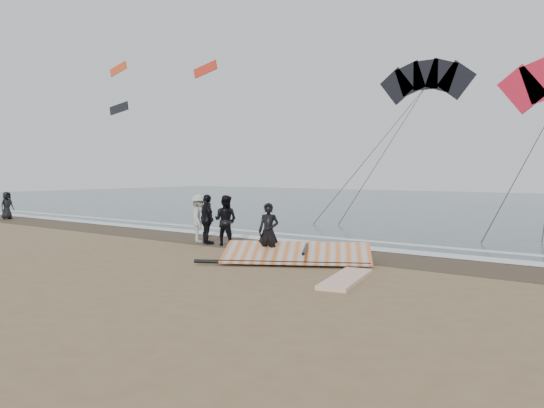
{
  "coord_description": "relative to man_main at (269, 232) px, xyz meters",
  "views": [
    {
      "loc": [
        8.59,
        -10.39,
        2.61
      ],
      "look_at": [
        -1.32,
        3.0,
        1.6
      ],
      "focal_mm": 35.0,
      "sensor_mm": 36.0,
      "label": 1
    }
  ],
  "objects": [
    {
      "name": "ground",
      "position": [
        0.72,
        -2.02,
        -0.85
      ],
      "size": [
        120.0,
        120.0,
        0.0
      ],
      "primitive_type": "plane",
      "color": "#8C704C",
      "rests_on": "ground"
    },
    {
      "name": "sea",
      "position": [
        0.72,
        30.98,
        -0.84
      ],
      "size": [
        120.0,
        54.0,
        0.02
      ],
      "primitive_type": "cube",
      "color": "#233838",
      "rests_on": "ground"
    },
    {
      "name": "wet_sand",
      "position": [
        0.72,
        2.48,
        -0.85
      ],
      "size": [
        120.0,
        2.8,
        0.01
      ],
      "primitive_type": "cube",
      "color": "#4C3D2B",
      "rests_on": "ground"
    },
    {
      "name": "foam_near",
      "position": [
        0.72,
        3.88,
        -0.83
      ],
      "size": [
        120.0,
        0.9,
        0.01
      ],
      "primitive_type": "cube",
      "color": "white",
      "rests_on": "sea"
    },
    {
      "name": "foam_far",
      "position": [
        0.72,
        5.58,
        -0.83
      ],
      "size": [
        120.0,
        0.45,
        0.01
      ],
      "primitive_type": "cube",
      "color": "white",
      "rests_on": "sea"
    },
    {
      "name": "man_main",
      "position": [
        0.0,
        0.0,
        0.0
      ],
      "size": [
        0.72,
        0.58,
        1.7
      ],
      "primitive_type": "imported",
      "rotation": [
        0.0,
        0.0,
        0.32
      ],
      "color": "black",
      "rests_on": "ground"
    },
    {
      "name": "board_white",
      "position": [
        3.27,
        -1.26,
        -0.8
      ],
      "size": [
        1.26,
        2.64,
        0.1
      ],
      "primitive_type": "cube",
      "rotation": [
        0.0,
        0.0,
        0.23
      ],
      "color": "white",
      "rests_on": "ground"
    },
    {
      "name": "board_cream",
      "position": [
        1.07,
        0.99,
        -0.81
      ],
      "size": [
        1.11,
        2.34,
        0.09
      ],
      "primitive_type": "cube",
      "rotation": [
        0.0,
        0.0,
        -0.24
      ],
      "color": "white",
      "rests_on": "ground"
    },
    {
      "name": "trio_cluster",
      "position": [
        -3.91,
        1.63,
        0.04
      ],
      "size": [
        2.55,
        1.37,
        1.81
      ],
      "color": "black",
      "rests_on": "ground"
    },
    {
      "name": "sail_rig",
      "position": [
        0.86,
        0.25,
        -0.66
      ],
      "size": [
        4.47,
        3.78,
        0.52
      ],
      "color": "black",
      "rests_on": "ground"
    },
    {
      "name": "kite_dark",
      "position": [
        -4.08,
        23.38,
        7.83
      ],
      "size": [
        7.53,
        7.03,
        16.19
      ],
      "color": "black",
      "rests_on": "ground"
    },
    {
      "name": "distant_kites",
      "position": [
        -36.23,
        25.98,
        11.46
      ],
      "size": [
        19.21,
        4.12,
        6.83
      ],
      "color": "red",
      "rests_on": "ground"
    }
  ]
}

